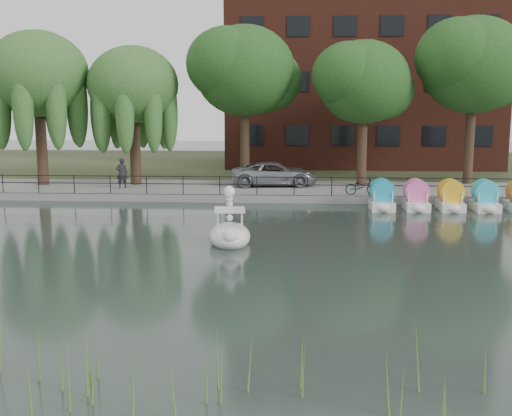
# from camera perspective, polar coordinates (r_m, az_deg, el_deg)

# --- Properties ---
(ground_plane) EXTENTS (120.00, 120.00, 0.00)m
(ground_plane) POSITION_cam_1_polar(r_m,az_deg,el_deg) (21.63, -1.96, -5.22)
(ground_plane) COLOR #3C4A45
(promenade) EXTENTS (40.00, 6.00, 0.40)m
(promenade) POSITION_cam_1_polar(r_m,az_deg,el_deg) (37.23, 0.32, 1.54)
(promenade) COLOR gray
(promenade) RESTS_ON ground_plane
(kerb) EXTENTS (40.00, 0.25, 0.40)m
(kerb) POSITION_cam_1_polar(r_m,az_deg,el_deg) (34.32, 0.06, 0.82)
(kerb) COLOR gray
(kerb) RESTS_ON ground_plane
(land_strip) EXTENTS (60.00, 22.00, 0.36)m
(land_strip) POSITION_cam_1_polar(r_m,az_deg,el_deg) (51.11, 1.16, 3.82)
(land_strip) COLOR #47512D
(land_strip) RESTS_ON ground_plane
(railing) EXTENTS (32.00, 0.05, 1.00)m
(railing) POSITION_cam_1_polar(r_m,az_deg,el_deg) (34.38, 0.08, 2.43)
(railing) COLOR black
(railing) RESTS_ON promenade
(apartment_building) EXTENTS (20.00, 10.07, 18.00)m
(apartment_building) POSITION_cam_1_polar(r_m,az_deg,el_deg) (51.13, 9.30, 14.00)
(apartment_building) COLOR #4C1E16
(apartment_building) RESTS_ON land_strip
(willow_left) EXTENTS (5.88, 5.88, 9.01)m
(willow_left) POSITION_cam_1_polar(r_m,az_deg,el_deg) (40.18, -18.86, 11.18)
(willow_left) COLOR #473323
(willow_left) RESTS_ON promenade
(willow_mid) EXTENTS (5.32, 5.32, 8.15)m
(willow_mid) POSITION_cam_1_polar(r_m,az_deg,el_deg) (38.95, -10.87, 10.66)
(willow_mid) COLOR #473323
(willow_mid) RESTS_ON promenade
(broadleaf_center) EXTENTS (6.00, 6.00, 9.25)m
(broadleaf_center) POSITION_cam_1_polar(r_m,az_deg,el_deg) (38.91, -1.01, 12.04)
(broadleaf_center) COLOR #473323
(broadleaf_center) RESTS_ON promenade
(broadleaf_right) EXTENTS (5.40, 5.40, 8.32)m
(broadleaf_right) POSITION_cam_1_polar(r_m,az_deg,el_deg) (38.49, 9.57, 10.92)
(broadleaf_right) COLOR #473323
(broadleaf_right) RESTS_ON promenade
(broadleaf_far) EXTENTS (6.30, 6.30, 9.71)m
(broadleaf_far) POSITION_cam_1_polar(r_m,az_deg,el_deg) (40.70, 18.80, 11.90)
(broadleaf_far) COLOR #473323
(broadleaf_far) RESTS_ON promenade
(minivan) EXTENTS (3.24, 6.02, 1.61)m
(minivan) POSITION_cam_1_polar(r_m,az_deg,el_deg) (37.87, 1.64, 3.21)
(minivan) COLOR gray
(minivan) RESTS_ON promenade
(bicycle) EXTENTS (0.64, 1.73, 1.00)m
(bicycle) POSITION_cam_1_polar(r_m,az_deg,el_deg) (34.81, 9.36, 1.98)
(bicycle) COLOR gray
(bicycle) RESTS_ON promenade
(pedestrian) EXTENTS (0.84, 0.71, 1.98)m
(pedestrian) POSITION_cam_1_polar(r_m,az_deg,el_deg) (37.61, -11.84, 3.24)
(pedestrian) COLOR black
(pedestrian) RESTS_ON promenade
(swan_boat) EXTENTS (1.85, 2.68, 2.14)m
(swan_boat) POSITION_cam_1_polar(r_m,az_deg,el_deg) (24.90, -2.34, -2.08)
(swan_boat) COLOR white
(swan_boat) RESTS_ON ground_plane
(pedal_boat_row) EXTENTS (11.35, 1.70, 1.40)m
(pedal_boat_row) POSITION_cam_1_polar(r_m,az_deg,el_deg) (33.87, 19.71, 0.80)
(pedal_boat_row) COLOR white
(pedal_boat_row) RESTS_ON ground_plane
(reed_bank) EXTENTS (24.00, 2.40, 1.20)m
(reed_bank) POSITION_cam_1_polar(r_m,az_deg,el_deg) (12.36, 3.36, -14.25)
(reed_bank) COLOR #669938
(reed_bank) RESTS_ON ground_plane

